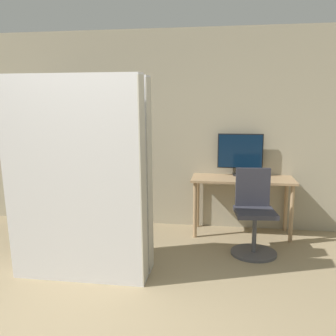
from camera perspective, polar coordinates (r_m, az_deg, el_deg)
The scene contains 7 objects.
wall_back at distance 5.27m, azimuth -2.78°, elevation 5.87°, with size 8.00×0.06×2.70m.
desk at distance 4.96m, azimuth 11.26°, elevation -2.74°, with size 1.31×0.56×0.75m.
monitor at distance 5.06m, azimuth 10.94°, elevation 2.34°, with size 0.59×0.18×0.56m.
office_chair at distance 4.42m, azimuth 12.96°, elevation -7.56°, with size 0.52×0.52×0.97m.
bookshelf at distance 5.54m, azimuth -15.31°, elevation 0.80°, with size 0.81×0.32×1.74m.
mattress_near at distance 3.58m, azimuth -13.95°, elevation -1.98°, with size 1.32×0.34×1.96m.
mattress_far at distance 3.86m, azimuth -12.27°, elevation -1.15°, with size 1.32×0.31×1.96m.
Camera 1 is at (1.04, -2.00, 1.67)m, focal length 40.00 mm.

